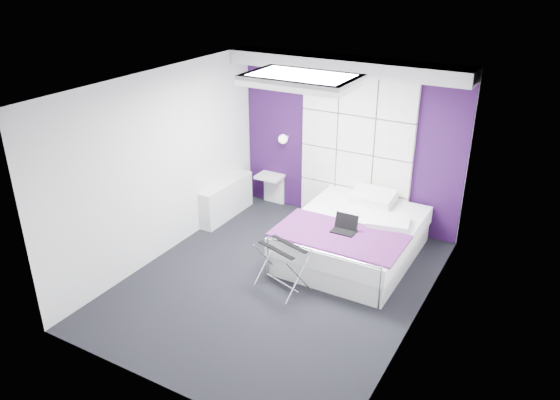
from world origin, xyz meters
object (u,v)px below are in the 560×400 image
Objects in this scene: bed at (353,237)px; nightstand at (270,177)px; radiator at (227,199)px; wall_lamp at (284,138)px; laptop at (345,227)px; luggage_rack at (283,267)px.

bed reaches higher than nightstand.
radiator is 0.85m from nightstand.
wall_lamp is 2.20m from laptop.
radiator is 2.29m from bed.
laptop is at bearing -13.64° from radiator.
luggage_rack is (1.81, -1.37, 0.00)m from radiator.
wall_lamp is 2.60m from luggage_rack.
wall_lamp is 0.07× the size of bed.
nightstand is at bearing 145.55° from laptop.
wall_lamp reaches higher than radiator.
nightstand is at bearing 141.80° from luggage_rack.
bed is (1.64, -0.95, -0.91)m from wall_lamp.
nightstand is at bearing -171.00° from wall_lamp.
wall_lamp reaches higher than nightstand.
laptop reaches higher than radiator.
radiator is at bearing -118.29° from nightstand.
bed is at bearing 92.21° from laptop.
bed is 3.37× the size of luggage_rack.
radiator is 2.27m from luggage_rack.
luggage_rack is 1.94× the size of laptop.
laptop reaches higher than bed.
bed is at bearing -25.58° from nightstand.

